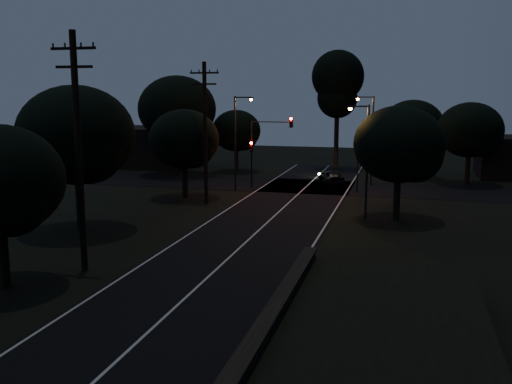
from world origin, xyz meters
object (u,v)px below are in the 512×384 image
Objects in this scene: streetlight_b at (370,134)px; car at (331,177)px; signal_right at (358,159)px; streetlight_c at (365,153)px; utility_pole_mid at (78,149)px; streetlight_a at (237,137)px; tall_pine at (338,84)px; signal_mast at (270,139)px; utility_pole_far at (205,131)px; signal_left at (252,156)px.

car is (-3.38, -0.17, -3.97)m from streetlight_b.
streetlight_c is at bearing -82.98° from signal_right.
streetlight_a is at bearing 88.27° from utility_pole_mid.
signal_right is at bearing 97.02° from streetlight_c.
utility_pole_mid is 0.86× the size of tall_pine.
signal_right is 0.66× the size of signal_mast.
streetlight_a is at bearing -140.23° from signal_mast.
tall_pine is at bearing 80.07° from utility_pole_mid.
streetlight_b is (4.31, -11.00, -4.62)m from tall_pine.
tall_pine is 16.72m from signal_right.
signal_mast reaches higher than car.
car is (4.84, 3.83, -3.67)m from signal_mast.
streetlight_b is (0.71, 4.01, 1.80)m from signal_right.
utility_pole_mid reaches higher than streetlight_c.
tall_pine reaches higher than car.
utility_pole_mid is at bearing -91.73° from streetlight_a.
signal_mast is 3.13m from streetlight_a.
utility_pole_far is 15.03m from car.
streetlight_a is (-9.91, -1.99, 1.80)m from signal_right.
streetlight_c reaches higher than signal_right.
car is (7.93, 28.83, -5.07)m from utility_pole_mid.
utility_pole_mid reaches higher than utility_pole_far.
tall_pine reaches higher than streetlight_c.
signal_mast is 0.83× the size of streetlight_c.
streetlight_b is (8.22, 4.01, 0.30)m from signal_mast.
signal_right is 0.51× the size of streetlight_b.
signal_right is 10.18m from streetlight_c.
utility_pole_far is 24.34m from tall_pine.
tall_pine is 1.71× the size of streetlight_c.
car is at bearing 30.46° from signal_left.
utility_pole_mid reaches higher than streetlight_b.
tall_pine is at bearing 73.07° from utility_pole_far.
streetlight_a is 2.04× the size of car.
utility_pole_far is 0.82× the size of tall_pine.
utility_pole_mid is 2.81× the size of car.
streetlight_c is (4.83, -25.00, -4.91)m from tall_pine.
streetlight_c is at bearing -43.76° from signal_left.
signal_left is 7.88m from car.
streetlight_c is (11.14, -8.00, -0.29)m from streetlight_a.
signal_mast is at bearing 131.19° from streetlight_c.
utility_pole_mid is 23.04m from streetlight_a.
signal_left is 0.51× the size of streetlight_b.
signal_right is at bearing 67.01° from utility_pole_mid.
signal_left is 2.26m from signal_mast.
signal_right is 7.66m from signal_mast.
signal_mast is 1.60× the size of car.
streetlight_c is (11.83, -2.00, -1.13)m from utility_pole_far.
utility_pole_far is at bearing 170.40° from streetlight_c.
tall_pine is 14.13m from car.
tall_pine is 1.61× the size of streetlight_b.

